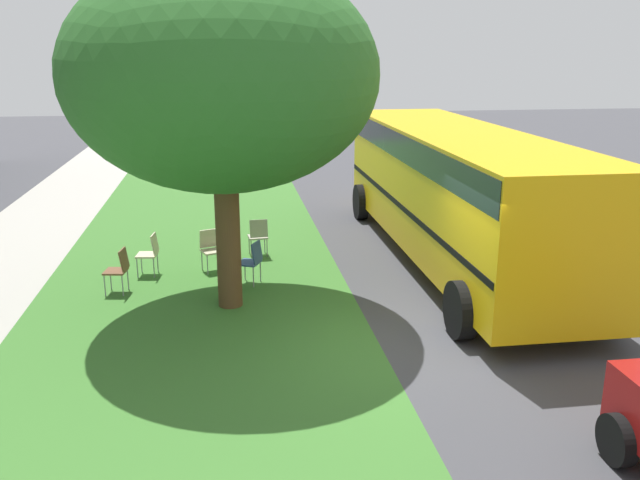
{
  "coord_description": "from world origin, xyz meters",
  "views": [
    {
      "loc": [
        -9.54,
        2.54,
        4.54
      ],
      "look_at": [
        2.69,
        0.77,
        0.99
      ],
      "focal_mm": 37.46,
      "sensor_mm": 36.0,
      "label": 1
    }
  ],
  "objects_px": {
    "chair_0": "(258,234)",
    "chair_1": "(225,234)",
    "chair_4": "(252,259)",
    "school_bus": "(456,183)",
    "chair_2": "(150,251)",
    "street_tree": "(222,76)",
    "chair_3": "(119,267)",
    "chair_5": "(211,247)"
  },
  "relations": [
    {
      "from": "chair_0",
      "to": "chair_1",
      "type": "height_order",
      "value": "same"
    },
    {
      "from": "chair_4",
      "to": "school_bus",
      "type": "bearing_deg",
      "value": -78.23
    },
    {
      "from": "chair_1",
      "to": "chair_0",
      "type": "bearing_deg",
      "value": -100.75
    },
    {
      "from": "chair_0",
      "to": "school_bus",
      "type": "relative_size",
      "value": 0.08
    },
    {
      "from": "chair_1",
      "to": "chair_4",
      "type": "relative_size",
      "value": 1.0
    },
    {
      "from": "chair_2",
      "to": "street_tree",
      "type": "bearing_deg",
      "value": -140.41
    },
    {
      "from": "chair_0",
      "to": "chair_4",
      "type": "bearing_deg",
      "value": 173.13
    },
    {
      "from": "street_tree",
      "to": "chair_3",
      "type": "height_order",
      "value": "street_tree"
    },
    {
      "from": "school_bus",
      "to": "chair_5",
      "type": "bearing_deg",
      "value": 89.32
    },
    {
      "from": "chair_3",
      "to": "school_bus",
      "type": "xyz_separation_m",
      "value": [
        1.08,
        -7.02,
        1.24
      ]
    },
    {
      "from": "chair_0",
      "to": "chair_5",
      "type": "bearing_deg",
      "value": 129.04
    },
    {
      "from": "street_tree",
      "to": "chair_5",
      "type": "relative_size",
      "value": 6.91
    },
    {
      "from": "chair_1",
      "to": "chair_4",
      "type": "bearing_deg",
      "value": -165.25
    },
    {
      "from": "street_tree",
      "to": "chair_0",
      "type": "height_order",
      "value": "street_tree"
    },
    {
      "from": "chair_0",
      "to": "chair_3",
      "type": "height_order",
      "value": "same"
    },
    {
      "from": "chair_4",
      "to": "chair_5",
      "type": "distance_m",
      "value": 1.29
    },
    {
      "from": "chair_2",
      "to": "chair_4",
      "type": "bearing_deg",
      "value": -112.45
    },
    {
      "from": "chair_5",
      "to": "school_bus",
      "type": "xyz_separation_m",
      "value": [
        -0.06,
        -5.3,
        1.24
      ]
    },
    {
      "from": "chair_3",
      "to": "chair_4",
      "type": "height_order",
      "value": "same"
    },
    {
      "from": "school_bus",
      "to": "street_tree",
      "type": "bearing_deg",
      "value": 112.31
    },
    {
      "from": "chair_1",
      "to": "school_bus",
      "type": "bearing_deg",
      "value": -101.86
    },
    {
      "from": "chair_1",
      "to": "school_bus",
      "type": "xyz_separation_m",
      "value": [
        -1.05,
        -5.0,
        1.24
      ]
    },
    {
      "from": "chair_3",
      "to": "chair_5",
      "type": "bearing_deg",
      "value": -56.49
    },
    {
      "from": "chair_0",
      "to": "school_bus",
      "type": "distance_m",
      "value": 4.52
    },
    {
      "from": "street_tree",
      "to": "chair_5",
      "type": "bearing_deg",
      "value": 9.92
    },
    {
      "from": "chair_4",
      "to": "chair_3",
      "type": "bearing_deg",
      "value": 93.29
    },
    {
      "from": "school_bus",
      "to": "chair_1",
      "type": "bearing_deg",
      "value": 78.14
    },
    {
      "from": "chair_5",
      "to": "school_bus",
      "type": "relative_size",
      "value": 0.08
    },
    {
      "from": "chair_1",
      "to": "chair_5",
      "type": "xyz_separation_m",
      "value": [
        -0.99,
        0.3,
        0.0
      ]
    },
    {
      "from": "chair_2",
      "to": "school_bus",
      "type": "height_order",
      "value": "school_bus"
    },
    {
      "from": "street_tree",
      "to": "chair_0",
      "type": "xyz_separation_m",
      "value": [
        2.93,
        -0.68,
        -3.59
      ]
    },
    {
      "from": "chair_2",
      "to": "school_bus",
      "type": "xyz_separation_m",
      "value": [
        0.08,
        -6.54,
        1.24
      ]
    },
    {
      "from": "street_tree",
      "to": "chair_2",
      "type": "distance_m",
      "value": 4.39
    },
    {
      "from": "chair_2",
      "to": "chair_5",
      "type": "distance_m",
      "value": 1.25
    },
    {
      "from": "street_tree",
      "to": "chair_1",
      "type": "bearing_deg",
      "value": 1.24
    },
    {
      "from": "chair_0",
      "to": "chair_1",
      "type": "relative_size",
      "value": 1.0
    },
    {
      "from": "chair_0",
      "to": "chair_4",
      "type": "distance_m",
      "value": 1.85
    },
    {
      "from": "street_tree",
      "to": "school_bus",
      "type": "distance_m",
      "value": 5.82
    },
    {
      "from": "street_tree",
      "to": "school_bus",
      "type": "bearing_deg",
      "value": -67.69
    },
    {
      "from": "chair_0",
      "to": "chair_5",
      "type": "height_order",
      "value": "same"
    },
    {
      "from": "chair_3",
      "to": "chair_5",
      "type": "height_order",
      "value": "same"
    },
    {
      "from": "chair_0",
      "to": "chair_2",
      "type": "relative_size",
      "value": 1.0
    }
  ]
}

